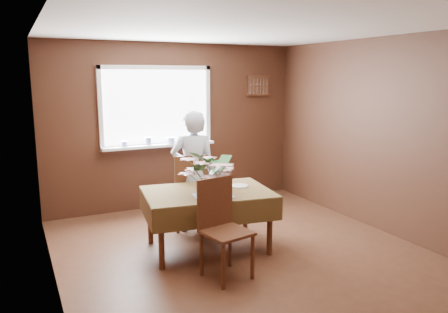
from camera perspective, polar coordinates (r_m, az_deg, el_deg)
name	(u,v)px	position (r m, az deg, el deg)	size (l,w,h in m)	color
floor	(245,255)	(5.10, 2.79, -12.71)	(4.50, 4.50, 0.00)	#462618
ceiling	(247,28)	(4.71, 3.07, 16.46)	(4.50, 4.50, 0.00)	white
wall_back	(176,126)	(6.79, -6.35, 4.01)	(4.00, 4.00, 0.00)	#58311F
wall_front	(419,198)	(3.03, 24.11, -4.93)	(4.00, 4.00, 0.00)	#58311F
wall_left	(49,162)	(4.18, -21.84, -0.73)	(4.50, 4.50, 0.00)	#58311F
wall_right	(382,136)	(5.97, 19.97, 2.56)	(4.50, 4.50, 0.00)	#58311F
window_assembly	(158,120)	(6.63, -8.61, 4.77)	(1.72, 0.20, 1.22)	white
spoon_rack	(258,86)	(7.33, 4.50, 9.22)	(0.44, 0.05, 0.33)	#532D1B
dining_table	(208,198)	(5.07, -2.14, -5.44)	(1.57, 1.18, 0.71)	#532D1B
chair_far	(190,189)	(5.75, -4.48, -4.26)	(0.51, 0.51, 1.01)	#532D1B
chair_near	(222,224)	(4.45, -0.31, -8.77)	(0.50, 0.50, 1.00)	#532D1B
seated_woman	(193,172)	(5.65, -4.01, -1.97)	(0.58, 0.38, 1.58)	white
flower_bouquet	(210,171)	(4.74, -1.82, -1.93)	(0.52, 0.52, 0.44)	white
side_plate	(239,186)	(5.25, 1.95, -3.85)	(0.22, 0.22, 0.01)	white
table_knife	(227,195)	(4.85, 0.34, -5.03)	(0.02, 0.24, 0.00)	silver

